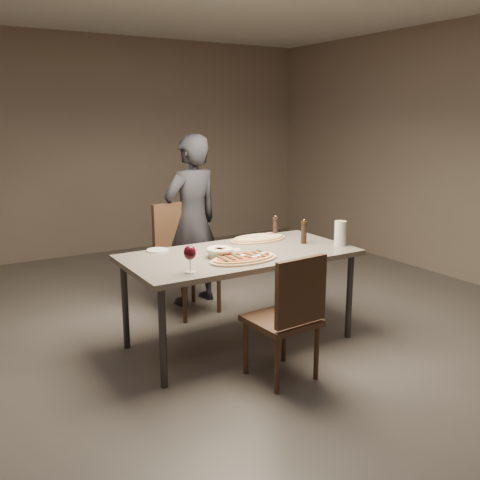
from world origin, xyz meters
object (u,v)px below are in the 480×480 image
pepper_mill_left (275,227)px  chair_near (290,312)px  carafe (340,233)px  chair_far (182,251)px  ham_pizza (258,239)px  dining_table (240,260)px  diner (192,221)px  zucchini_pizza (244,258)px  bread_basket (220,251)px

pepper_mill_left → chair_near: (-0.60, -1.04, -0.34)m
carafe → chair_far: 1.48m
ham_pizza → carafe: carafe is taller
dining_table → diner: (0.11, 1.07, 0.12)m
dining_table → chair_near: 0.76m
zucchini_pizza → ham_pizza: size_ratio=1.04×
zucchini_pizza → pepper_mill_left: bearing=33.1°
carafe → chair_far: size_ratio=0.20×
chair_near → chair_far: (-0.01, 1.66, 0.06)m
pepper_mill_left → carafe: size_ratio=0.95×
carafe → dining_table: bearing=165.3°
bread_basket → pepper_mill_left: pepper_mill_left is taller
zucchini_pizza → chair_far: bearing=82.1°
dining_table → ham_pizza: (0.35, 0.28, 0.07)m
bread_basket → chair_near: chair_near is taller
pepper_mill_left → diner: 0.87m
zucchini_pizza → bread_basket: (-0.11, 0.18, 0.03)m
carafe → pepper_mill_left: bearing=117.9°
pepper_mill_left → dining_table: bearing=-150.3°
ham_pizza → chair_near: size_ratio=0.58×
chair_far → diner: size_ratio=0.62×
ham_pizza → carafe: bearing=-63.8°
chair_near → diner: 1.83m
chair_far → diner: bearing=-152.6°
chair_near → chair_far: bearing=86.5°
bread_basket → chair_near: 0.76m
bread_basket → diner: 1.15m
ham_pizza → dining_table: bearing=-159.1°
ham_pizza → bread_basket: bread_basket is taller
bread_basket → chair_far: 1.01m
carafe → chair_far: bearing=127.9°
chair_far → chair_near: bearing=79.4°
bread_basket → dining_table: bearing=11.8°
dining_table → chair_near: chair_near is taller
zucchini_pizza → chair_near: size_ratio=0.60×
carafe → zucchini_pizza: bearing=180.0°
zucchini_pizza → pepper_mill_left: 0.84m
bread_basket → chair_far: size_ratio=0.20×
diner → dining_table: bearing=73.5°
chair_near → chair_far: chair_far is taller
ham_pizza → chair_near: (-0.40, -1.01, -0.26)m
ham_pizza → pepper_mill_left: pepper_mill_left is taller
pepper_mill_left → ham_pizza: bearing=-170.6°
bread_basket → diner: diner is taller
pepper_mill_left → diner: bearing=120.3°
ham_pizza → chair_far: (-0.42, 0.65, -0.20)m
ham_pizza → chair_near: chair_near is taller
bread_basket → chair_far: (0.14, 0.97, -0.23)m
chair_near → chair_far: size_ratio=0.89×
carafe → chair_near: carafe is taller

